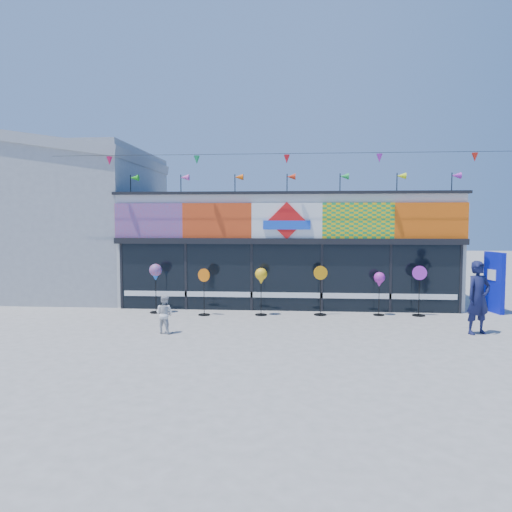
# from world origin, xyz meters

# --- Properties ---
(ground) EXTENTS (80.00, 80.00, 0.00)m
(ground) POSITION_xyz_m (0.00, 0.00, 0.00)
(ground) COLOR gray
(ground) RESTS_ON ground
(kite_shop) EXTENTS (16.00, 5.70, 5.31)m
(kite_shop) POSITION_xyz_m (0.00, 5.94, 2.05)
(kite_shop) COLOR silver
(kite_shop) RESTS_ON ground
(neighbour_building) EXTENTS (8.18, 7.20, 6.87)m
(neighbour_building) POSITION_xyz_m (-10.00, 7.00, 3.20)
(neighbour_building) COLOR #A1A4A6
(neighbour_building) RESTS_ON ground
(blue_sign) EXTENTS (0.36, 1.03, 2.04)m
(blue_sign) POSITION_xyz_m (6.99, 3.69, 1.03)
(blue_sign) COLOR #0C16B8
(blue_sign) RESTS_ON ground
(spinner_0) EXTENTS (0.42, 0.42, 1.65)m
(spinner_0) POSITION_xyz_m (-4.37, 2.69, 1.32)
(spinner_0) COLOR black
(spinner_0) RESTS_ON ground
(spinner_1) EXTENTS (0.42, 0.39, 1.53)m
(spinner_1) POSITION_xyz_m (-2.68, 2.39, 0.81)
(spinner_1) COLOR black
(spinner_1) RESTS_ON ground
(spinner_2) EXTENTS (0.39, 0.39, 1.56)m
(spinner_2) POSITION_xyz_m (-0.81, 2.54, 1.24)
(spinner_2) COLOR black
(spinner_2) RESTS_ON ground
(spinner_3) EXTENTS (0.45, 0.41, 1.62)m
(spinner_3) POSITION_xyz_m (1.12, 2.72, 0.86)
(spinner_3) COLOR black
(spinner_3) RESTS_ON ground
(spinner_4) EXTENTS (0.36, 0.36, 1.42)m
(spinner_4) POSITION_xyz_m (3.04, 2.83, 1.14)
(spinner_4) COLOR black
(spinner_4) RESTS_ON ground
(spinner_5) EXTENTS (0.46, 0.42, 1.64)m
(spinner_5) POSITION_xyz_m (4.32, 2.84, 0.86)
(spinner_5) COLOR black
(spinner_5) RESTS_ON ground
(adult_man) EXTENTS (0.86, 0.72, 2.01)m
(adult_man) POSITION_xyz_m (5.28, 0.30, 1.00)
(adult_man) COLOR #13173E
(adult_man) RESTS_ON ground
(child) EXTENTS (0.59, 0.45, 1.07)m
(child) POSITION_xyz_m (-3.28, -0.29, 0.53)
(child) COLOR silver
(child) RESTS_ON ground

